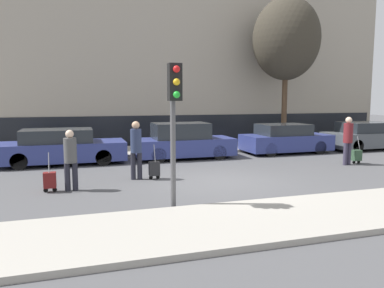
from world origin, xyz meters
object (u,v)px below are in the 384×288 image
at_px(trolley_left, 50,180).
at_px(pedestrian_right, 348,138).
at_px(parked_car_3, 367,136).
at_px(trolley_center, 154,169).
at_px(pedestrian_left, 70,157).
at_px(bare_tree_near_crossing, 286,39).
at_px(trolley_right, 357,155).
at_px(parked_car_0, 62,147).
at_px(parked_car_2, 285,139).
at_px(pedestrian_center, 136,146).
at_px(parked_bicycle, 183,140).
at_px(traffic_light, 174,106).
at_px(parked_car_1, 183,142).

height_order(trolley_left, pedestrian_right, pedestrian_right).
height_order(parked_car_3, trolley_center, parked_car_3).
height_order(pedestrian_left, trolley_center, pedestrian_left).
bearing_deg(trolley_center, bare_tree_near_crossing, 36.95).
xyz_separation_m(pedestrian_left, trolley_right, (10.45, 1.17, -0.62)).
height_order(parked_car_3, trolley_left, parked_car_3).
distance_m(parked_car_0, parked_car_2, 9.74).
bearing_deg(bare_tree_near_crossing, pedestrian_center, -145.36).
xyz_separation_m(parked_car_0, parked_bicycle, (5.51, 2.35, -0.14)).
height_order(pedestrian_left, traffic_light, traffic_light).
relative_size(parked_car_2, bare_tree_near_crossing, 0.53).
height_order(parked_car_0, trolley_right, parked_car_0).
height_order(parked_car_0, traffic_light, traffic_light).
xyz_separation_m(parked_car_0, trolley_center, (2.82, -3.76, -0.30)).
height_order(parked_car_3, pedestrian_left, pedestrian_left).
bearing_deg(parked_car_0, pedestrian_right, -18.58).
distance_m(parked_car_2, traffic_light, 10.22).
distance_m(pedestrian_right, traffic_light, 8.60).
bearing_deg(pedestrian_right, trolley_left, -5.75).
xyz_separation_m(parked_car_0, parked_car_3, (14.28, -0.08, -0.00)).
bearing_deg(parked_car_1, pedestrian_center, -125.68).
xyz_separation_m(parked_car_1, pedestrian_left, (-4.44, -4.41, 0.25)).
xyz_separation_m(trolley_right, parked_bicycle, (-5.32, 5.70, 0.17)).
height_order(parked_car_2, parked_bicycle, parked_car_2).
distance_m(trolley_center, bare_tree_near_crossing, 11.64).
relative_size(pedestrian_center, bare_tree_near_crossing, 0.24).
bearing_deg(bare_tree_near_crossing, trolley_right, -93.09).
height_order(trolley_right, parked_bicycle, parked_bicycle).
bearing_deg(parked_car_1, pedestrian_right, -31.48).
distance_m(parked_car_1, parked_car_2, 4.93).
bearing_deg(trolley_right, parked_car_1, 151.67).
relative_size(pedestrian_center, pedestrian_right, 1.00).
relative_size(pedestrian_left, pedestrian_right, 0.92).
bearing_deg(pedestrian_left, trolley_center, 17.79).
bearing_deg(parked_car_0, parked_car_3, -0.32).
bearing_deg(bare_tree_near_crossing, parked_car_1, -157.65).
height_order(pedestrian_right, parked_bicycle, pedestrian_right).
distance_m(parked_car_1, pedestrian_center, 4.34).
bearing_deg(pedestrian_right, parked_car_3, -151.25).
distance_m(trolley_left, trolley_center, 3.09).
relative_size(trolley_right, parked_bicycle, 0.60).
bearing_deg(parked_bicycle, trolley_center, -113.70).
xyz_separation_m(parked_car_0, trolley_right, (10.82, -3.35, -0.31)).
bearing_deg(pedestrian_center, trolley_left, 34.79).
distance_m(parked_car_2, trolley_right, 3.55).
relative_size(parked_car_3, trolley_left, 3.99).
height_order(parked_car_2, trolley_right, parked_car_2).
xyz_separation_m(pedestrian_right, bare_tree_near_crossing, (0.85, 5.95, 4.51)).
bearing_deg(trolley_left, traffic_light, -42.85).
bearing_deg(parked_bicycle, parked_car_2, -28.83).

